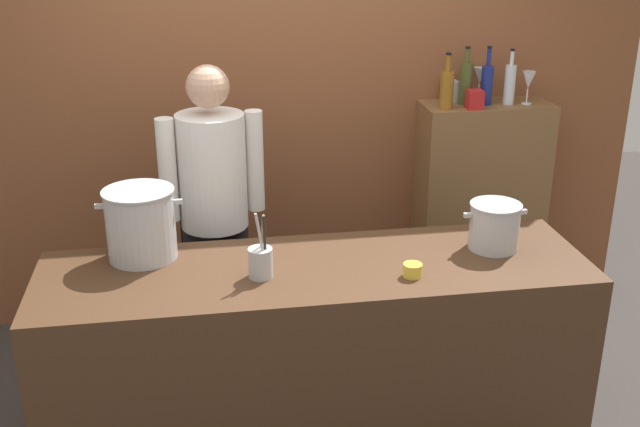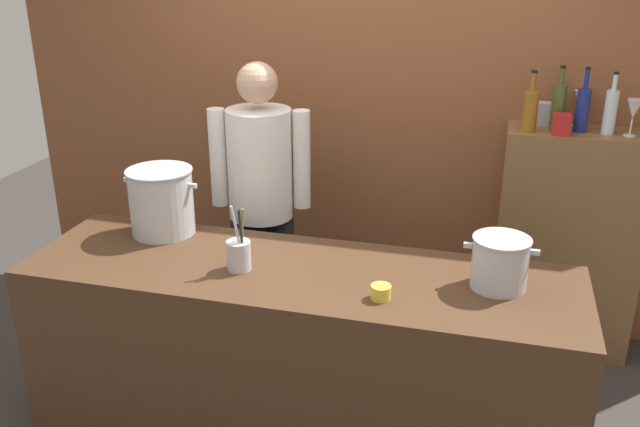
{
  "view_description": "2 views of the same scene",
  "coord_description": "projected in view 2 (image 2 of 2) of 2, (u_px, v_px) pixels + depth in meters",
  "views": [
    {
      "loc": [
        -0.47,
        -2.97,
        2.35
      ],
      "look_at": [
        0.06,
        0.27,
        1.04
      ],
      "focal_mm": 43.09,
      "sensor_mm": 36.0,
      "label": 1
    },
    {
      "loc": [
        0.77,
        -2.5,
        2.2
      ],
      "look_at": [
        0.03,
        0.25,
        1.06
      ],
      "focal_mm": 38.11,
      "sensor_mm": 36.0,
      "label": 2
    }
  ],
  "objects": [
    {
      "name": "spice_tin_red",
      "position": [
        561.0,
        124.0,
        3.47
      ],
      "size": [
        0.09,
        0.09,
        0.11
      ],
      "primitive_type": "cube",
      "color": "red",
      "rests_on": "bar_cabinet"
    },
    {
      "name": "butter_jar",
      "position": [
        381.0,
        292.0,
        2.66
      ],
      "size": [
        0.08,
        0.08,
        0.06
      ],
      "primitive_type": "cylinder",
      "color": "yellow",
      "rests_on": "prep_counter"
    },
    {
      "name": "prep_counter",
      "position": [
        300.0,
        358.0,
        3.08
      ],
      "size": [
        2.41,
        0.7,
        0.9
      ],
      "primitive_type": "cube",
      "color": "#472D1C",
      "rests_on": "ground_plane"
    },
    {
      "name": "stockpot_large",
      "position": [
        162.0,
        201.0,
        3.23
      ],
      "size": [
        0.37,
        0.31,
        0.32
      ],
      "color": "#B7BABF",
      "rests_on": "prep_counter"
    },
    {
      "name": "wine_bottle_olive",
      "position": [
        558.0,
        105.0,
        3.55
      ],
      "size": [
        0.07,
        0.07,
        0.33
      ],
      "color": "#475123",
      "rests_on": "bar_cabinet"
    },
    {
      "name": "wine_glass_tall",
      "position": [
        634.0,
        110.0,
        3.41
      ],
      "size": [
        0.08,
        0.08,
        0.19
      ],
      "color": "silver",
      "rests_on": "bar_cabinet"
    },
    {
      "name": "wine_bottle_clear",
      "position": [
        610.0,
        111.0,
        3.45
      ],
      "size": [
        0.06,
        0.06,
        0.32
      ],
      "color": "silver",
      "rests_on": "bar_cabinet"
    },
    {
      "name": "wine_glass_wide",
      "position": [
        581.0,
        101.0,
        3.6
      ],
      "size": [
        0.08,
        0.08,
        0.19
      ],
      "color": "silver",
      "rests_on": "bar_cabinet"
    },
    {
      "name": "spice_tin_silver",
      "position": [
        543.0,
        114.0,
        3.66
      ],
      "size": [
        0.09,
        0.09,
        0.12
      ],
      "primitive_type": "cube",
      "color": "#B2B2B7",
      "rests_on": "bar_cabinet"
    },
    {
      "name": "wine_bottle_cobalt",
      "position": [
        582.0,
        109.0,
        3.5
      ],
      "size": [
        0.07,
        0.07,
        0.33
      ],
      "color": "navy",
      "rests_on": "bar_cabinet"
    },
    {
      "name": "wine_bottle_amber",
      "position": [
        530.0,
        110.0,
        3.5
      ],
      "size": [
        0.08,
        0.08,
        0.32
      ],
      "color": "#8C5919",
      "rests_on": "bar_cabinet"
    },
    {
      "name": "chef",
      "position": [
        261.0,
        193.0,
        3.61
      ],
      "size": [
        0.52,
        0.38,
        1.66
      ],
      "rotation": [
        0.0,
        0.0,
        3.32
      ],
      "color": "black",
      "rests_on": "ground_plane"
    },
    {
      "name": "bar_cabinet",
      "position": [
        566.0,
        243.0,
        3.79
      ],
      "size": [
        0.76,
        0.32,
        1.29
      ],
      "primitive_type": "cube",
      "color": "brown",
      "rests_on": "ground_plane"
    },
    {
      "name": "stockpot_small",
      "position": [
        500.0,
        263.0,
        2.73
      ],
      "size": [
        0.3,
        0.23,
        0.22
      ],
      "color": "#B7BABF",
      "rests_on": "prep_counter"
    },
    {
      "name": "brick_back_panel",
      "position": [
        366.0,
        73.0,
        3.95
      ],
      "size": [
        4.4,
        0.1,
        3.0
      ],
      "primitive_type": "cube",
      "color": "brown",
      "rests_on": "ground_plane"
    },
    {
      "name": "utensil_crock",
      "position": [
        239.0,
        254.0,
        2.89
      ],
      "size": [
        0.1,
        0.1,
        0.3
      ],
      "color": "#B7BABF",
      "rests_on": "prep_counter"
    }
  ]
}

